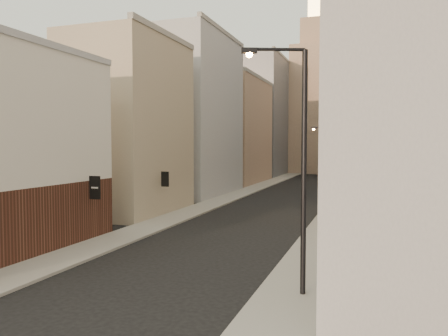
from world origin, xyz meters
TOP-DOWN VIEW (x-y plane):
  - sidewalk_left at (-6.50, 55.00)m, footprint 3.00×140.00m
  - sidewalk_right at (6.50, 55.00)m, footprint 3.00×140.00m
  - left_bldg_beige at (-12.00, 26.00)m, footprint 8.00×12.00m
  - left_bldg_grey at (-12.00, 42.00)m, footprint 8.00×16.00m
  - left_bldg_tan at (-12.00, 60.00)m, footprint 8.00×18.00m
  - left_bldg_wingrid at (-12.00, 80.00)m, footprint 8.00×20.00m
  - right_bldg_grey at (12.00, 12.00)m, footprint 8.00×16.00m
  - right_bldg_beige at (12.00, 30.00)m, footprint 8.00×16.00m
  - right_bldg_wingrid at (12.00, 50.00)m, footprint 8.00×20.00m
  - highrise at (18.00, 78.00)m, footprint 21.00×23.00m
  - clock_tower at (-1.00, 92.00)m, footprint 14.00×14.00m
  - white_tower at (10.00, 78.00)m, footprint 8.00×8.00m
  - streetlamp_near at (6.68, 8.16)m, footprint 2.56×1.17m
  - streetlamp_mid at (6.30, 27.43)m, footprint 2.04×0.59m
  - streetlamp_far at (6.84, 51.16)m, footprint 2.67×0.27m
  - traffic_light_right at (6.97, 41.38)m, footprint 0.74×0.74m

SIDE VIEW (x-z plane):
  - sidewalk_left at x=-6.50m, z-range 0.00..0.15m
  - sidewalk_right at x=6.50m, z-range 0.00..0.15m
  - traffic_light_right at x=6.97m, z-range 1.42..6.42m
  - streetlamp_mid at x=6.30m, z-range 0.56..8.44m
  - streetlamp_far at x=6.84m, z-range 0.72..10.89m
  - streetlamp_near at x=6.68m, z-range 0.73..11.01m
  - left_bldg_beige at x=-12.00m, z-range 0.00..16.00m
  - right_bldg_grey at x=12.00m, z-range 0.00..16.00m
  - left_bldg_tan at x=-12.00m, z-range 0.00..17.00m
  - left_bldg_grey at x=-12.00m, z-range 0.00..20.00m
  - right_bldg_beige at x=12.00m, z-range 0.00..20.00m
  - left_bldg_wingrid at x=-12.00m, z-range 0.00..24.00m
  - right_bldg_wingrid at x=12.00m, z-range 0.00..26.00m
  - clock_tower at x=-1.00m, z-range -4.82..40.08m
  - white_tower at x=10.00m, z-range -2.14..39.36m
  - highrise at x=18.00m, z-range 0.06..51.26m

